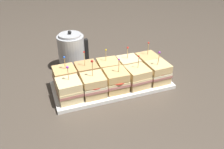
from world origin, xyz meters
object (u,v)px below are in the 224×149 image
(sandwich_front_far_right, at_px, (158,73))
(serving_platter, at_px, (112,85))
(sandwich_front_far_left, at_px, (69,90))
(sandwich_front_center, at_px, (116,81))
(sandwich_front_left, at_px, (93,85))
(sandwich_back_far_right, at_px, (147,63))
(kettle_steel, at_px, (72,52))
(sandwich_back_center, at_px, (108,70))
(sandwich_back_far_left, at_px, (65,78))
(sandwich_back_right, at_px, (128,66))
(sandwich_back_left, at_px, (87,74))
(sandwich_front_right, at_px, (137,77))

(sandwich_front_far_right, bearing_deg, serving_platter, 165.81)
(sandwich_front_far_left, xyz_separation_m, sandwich_front_center, (0.22, -0.00, 0.00))
(serving_platter, xyz_separation_m, sandwich_front_left, (-0.11, -0.06, 0.06))
(sandwich_back_far_right, bearing_deg, kettle_steel, 151.26)
(sandwich_back_center, bearing_deg, sandwich_front_center, -89.55)
(sandwich_back_center, bearing_deg, sandwich_back_far_right, -0.15)
(sandwich_back_far_left, xyz_separation_m, sandwich_back_center, (0.22, 0.00, 0.00))
(sandwich_front_far_left, height_order, sandwich_front_left, sandwich_front_left)
(serving_platter, height_order, sandwich_back_right, sandwich_back_right)
(sandwich_front_left, height_order, sandwich_back_far_left, sandwich_front_left)
(sandwich_back_left, xyz_separation_m, kettle_steel, (-0.03, 0.20, 0.03))
(serving_platter, height_order, sandwich_back_center, sandwich_back_center)
(sandwich_front_left, bearing_deg, sandwich_back_far_right, 18.44)
(sandwich_back_left, xyz_separation_m, sandwich_back_center, (0.11, -0.00, 0.00))
(sandwich_back_right, bearing_deg, serving_platter, -153.86)
(sandwich_front_far_right, bearing_deg, kettle_steel, 139.70)
(sandwich_front_left, distance_m, sandwich_back_right, 0.25)
(kettle_steel, bearing_deg, sandwich_back_far_left, -111.17)
(sandwich_back_right, bearing_deg, sandwich_front_center, -135.32)
(sandwich_back_far_left, bearing_deg, sandwich_front_far_right, -13.96)
(sandwich_front_far_left, relative_size, sandwich_back_right, 1.03)
(sandwich_front_far_left, height_order, sandwich_back_center, sandwich_front_far_left)
(sandwich_front_far_left, xyz_separation_m, sandwich_back_far_right, (0.44, 0.11, -0.00))
(serving_platter, xyz_separation_m, sandwich_back_center, (0.00, 0.05, 0.06))
(sandwich_front_far_left, bearing_deg, sandwich_back_far_left, 89.47)
(sandwich_front_left, xyz_separation_m, sandwich_back_left, (-0.00, 0.11, -0.00))
(sandwich_front_left, distance_m, sandwich_back_center, 0.16)
(sandwich_front_far_right, xyz_separation_m, kettle_steel, (-0.37, 0.31, 0.03))
(kettle_steel, bearing_deg, sandwich_back_far_right, -28.74)
(sandwich_back_left, bearing_deg, sandwich_back_far_left, -178.67)
(sandwich_front_center, distance_m, sandwich_front_right, 0.11)
(sandwich_front_left, distance_m, kettle_steel, 0.32)
(sandwich_back_far_left, height_order, kettle_steel, kettle_steel)
(sandwich_front_right, relative_size, sandwich_front_far_right, 0.94)
(sandwich_front_right, distance_m, sandwich_back_left, 0.25)
(sandwich_back_center, bearing_deg, sandwich_back_far_left, -179.92)
(sandwich_back_right, distance_m, sandwich_back_far_right, 0.11)
(sandwich_front_far_right, bearing_deg, sandwich_back_far_left, 166.04)
(sandwich_front_far_right, distance_m, sandwich_back_center, 0.25)
(sandwich_front_far_left, distance_m, kettle_steel, 0.32)
(sandwich_back_far_left, distance_m, sandwich_back_left, 0.11)
(sandwich_front_left, bearing_deg, sandwich_front_right, 0.14)
(kettle_steel, bearing_deg, sandwich_front_center, -64.85)
(sandwich_front_left, bearing_deg, sandwich_back_far_left, 134.56)
(sandwich_front_center, bearing_deg, sandwich_front_far_right, -0.47)
(sandwich_front_far_left, xyz_separation_m, sandwich_front_far_right, (0.44, -0.00, 0.00))
(sandwich_back_left, bearing_deg, sandwich_back_center, -1.13)
(sandwich_front_right, xyz_separation_m, sandwich_back_far_right, (0.11, 0.11, 0.00))
(sandwich_front_far_right, xyz_separation_m, sandwich_back_center, (-0.22, 0.11, 0.00))
(sandwich_front_right, bearing_deg, sandwich_back_left, 153.03)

